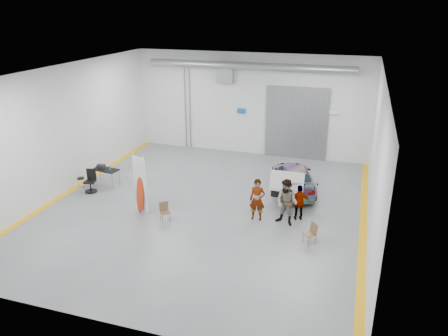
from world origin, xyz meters
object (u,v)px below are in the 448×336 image
(shop_stool, at_px, (81,185))
(office_chair, at_px, (91,182))
(folding_chair_far, at_px, (309,238))
(person_a, at_px, (257,200))
(folding_chair_near, at_px, (165,215))
(work_table, at_px, (104,169))
(person_c, at_px, (300,203))
(person_b, at_px, (287,202))
(surfboard_display, at_px, (142,190))
(sedan_car, at_px, (293,177))

(shop_stool, height_order, office_chair, office_chair)
(folding_chair_far, bearing_deg, person_a, -162.45)
(folding_chair_near, relative_size, work_table, 0.58)
(person_c, distance_m, shop_stool, 10.50)
(folding_chair_far, bearing_deg, work_table, -147.09)
(person_c, height_order, folding_chair_near, person_c)
(shop_stool, bearing_deg, folding_chair_near, -16.99)
(folding_chair_near, bearing_deg, person_b, -26.09)
(work_table, bearing_deg, office_chair, -99.33)
(folding_chair_far, distance_m, office_chair, 10.87)
(office_chair, bearing_deg, work_table, 71.30)
(person_a, xyz_separation_m, surfboard_display, (-4.88, -0.92, 0.20))
(person_a, xyz_separation_m, office_chair, (-8.35, 0.42, -0.42))
(folding_chair_far, bearing_deg, sedan_car, 153.57)
(person_a, bearing_deg, person_c, 12.84)
(person_b, relative_size, person_c, 1.26)
(person_c, bearing_deg, folding_chair_far, 93.16)
(person_a, bearing_deg, surfboard_display, -173.73)
(folding_chair_near, xyz_separation_m, folding_chair_far, (6.00, -0.07, 0.01))
(person_a, bearing_deg, person_b, -7.16)
(surfboard_display, height_order, office_chair, surfboard_display)
(folding_chair_near, bearing_deg, person_a, -20.62)
(person_c, height_order, work_table, person_c)
(person_b, distance_m, work_table, 9.54)
(folding_chair_far, bearing_deg, shop_stool, -140.74)
(surfboard_display, bearing_deg, folding_chair_far, 17.20)
(sedan_car, relative_size, folding_chair_far, 5.28)
(office_chair, bearing_deg, surfboard_display, -30.41)
(person_b, xyz_separation_m, person_c, (0.45, 0.58, -0.21))
(folding_chair_far, xyz_separation_m, shop_stool, (-11.17, 1.65, 0.09))
(person_a, xyz_separation_m, person_b, (1.24, -0.06, 0.08))
(sedan_car, xyz_separation_m, person_b, (0.29, -3.67, 0.34))
(person_a, height_order, work_table, person_a)
(person_c, relative_size, shop_stool, 2.18)
(surfboard_display, bearing_deg, folding_chair_near, 3.37)
(sedan_car, bearing_deg, surfboard_display, 21.56)
(person_a, relative_size, work_table, 1.30)
(person_c, distance_m, surfboard_display, 6.74)
(folding_chair_far, bearing_deg, person_b, 178.31)
(person_c, distance_m, work_table, 9.92)
(folding_chair_near, distance_m, office_chair, 5.03)
(person_a, bearing_deg, sedan_car, 70.83)
(sedan_car, relative_size, office_chair, 4.06)
(folding_chair_far, height_order, office_chair, office_chair)
(sedan_car, xyz_separation_m, folding_chair_far, (1.42, -4.98, -0.38))
(folding_chair_near, xyz_separation_m, office_chair, (-4.72, 1.73, 0.23))
(work_table, bearing_deg, person_b, -8.81)
(surfboard_display, height_order, work_table, surfboard_display)
(folding_chair_near, height_order, shop_stool, folding_chair_near)
(person_a, height_order, person_b, person_b)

